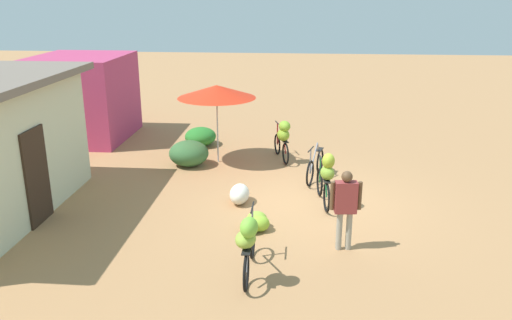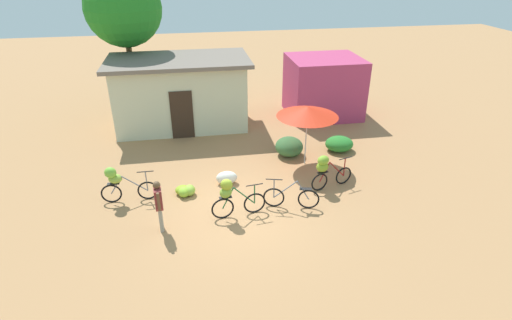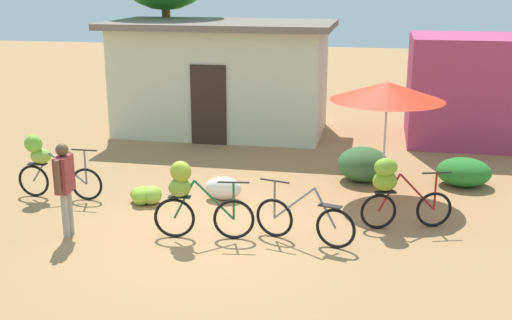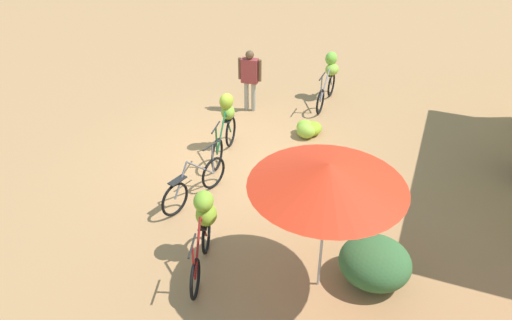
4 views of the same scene
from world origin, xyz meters
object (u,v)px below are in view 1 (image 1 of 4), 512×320
bicycle_leftmost (248,242)px  produce_sack (239,194)px  bicycle_by_shop (283,137)px  market_umbrella (217,92)px  shop_pink (83,98)px  bicycle_center_loaded (315,166)px  banana_pile_on_ground (256,223)px  person_vendor (346,203)px  bicycle_near_pile (326,176)px

bicycle_leftmost → produce_sack: 3.38m
bicycle_by_shop → produce_sack: bearing=164.4°
market_umbrella → bicycle_by_shop: size_ratio=1.44×
shop_pink → bicycle_center_loaded: shop_pink is taller
market_umbrella → banana_pile_on_ground: (-4.32, -1.44, -1.85)m
market_umbrella → bicycle_center_loaded: size_ratio=1.33×
bicycle_by_shop → banana_pile_on_ground: size_ratio=2.22×
banana_pile_on_ground → shop_pink: bearing=43.5°
market_umbrella → person_vendor: 6.01m
shop_pink → banana_pile_on_ground: shop_pink is taller
bicycle_center_loaded → bicycle_by_shop: (1.35, 0.88, 0.38)m
bicycle_near_pile → person_vendor: size_ratio=1.05×
shop_pink → bicycle_leftmost: shop_pink is taller
market_umbrella → bicycle_by_shop: (0.15, -1.82, -1.28)m
shop_pink → bicycle_by_shop: bearing=-107.2°
shop_pink → market_umbrella: (-2.18, -4.73, 0.67)m
bicycle_leftmost → banana_pile_on_ground: (1.93, 0.04, -0.55)m
person_vendor → shop_pink: bearing=47.6°
person_vendor → bicycle_center_loaded: bearing=6.8°
market_umbrella → bicycle_by_shop: bearing=-85.3°
market_umbrella → bicycle_leftmost: bearing=-166.6°
bicycle_leftmost → produce_sack: bicycle_leftmost is taller
bicycle_near_pile → person_vendor: (-2.00, -0.27, 0.22)m
bicycle_leftmost → bicycle_near_pile: 3.54m
bicycle_leftmost → bicycle_near_pile: size_ratio=1.06×
person_vendor → market_umbrella: bearing=32.2°
bicycle_leftmost → bicycle_by_shop: 6.41m
shop_pink → bicycle_leftmost: (-8.44, -6.22, -0.63)m
bicycle_center_loaded → produce_sack: size_ratio=2.34×
banana_pile_on_ground → bicycle_leftmost: bearing=-178.7°
bicycle_leftmost → bicycle_near_pile: bicycle_near_pile is taller
shop_pink → person_vendor: (-7.19, -7.88, -0.40)m
bicycle_near_pile → banana_pile_on_ground: 2.03m
bicycle_center_loaded → banana_pile_on_ground: bearing=158.1°
market_umbrella → bicycle_near_pile: size_ratio=1.35×
bicycle_by_shop → person_vendor: (-5.16, -1.33, 0.21)m
shop_pink → bicycle_by_shop: 6.88m
bicycle_leftmost → bicycle_by_shop: (6.41, -0.33, 0.02)m
shop_pink → person_vendor: shop_pink is taller
bicycle_near_pile → banana_pile_on_ground: size_ratio=2.36×
bicycle_by_shop → shop_pink: bearing=72.8°
banana_pile_on_ground → person_vendor: person_vendor is taller
shop_pink → bicycle_near_pile: size_ratio=1.98×
bicycle_by_shop → bicycle_center_loaded: bearing=-147.0°
bicycle_by_shop → produce_sack: bicycle_by_shop is taller
bicycle_leftmost → bicycle_center_loaded: bicycle_leftmost is taller
shop_pink → bicycle_center_loaded: size_ratio=1.95×
market_umbrella → produce_sack: (-2.95, -0.95, -1.79)m
shop_pink → bicycle_leftmost: bearing=-143.6°
banana_pile_on_ground → person_vendor: 2.00m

